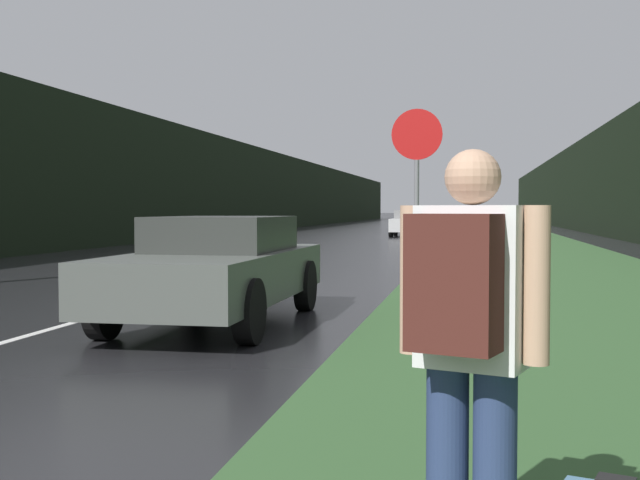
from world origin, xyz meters
The scene contains 10 objects.
grass_verge centered at (6.59, 40.00, 0.01)m, with size 6.00×240.00×0.02m, color #33562D.
lane_stripe_b centered at (0.00, 8.77, 0.00)m, with size 0.12×3.00×0.01m, color silver.
lane_stripe_c centered at (0.00, 15.77, 0.00)m, with size 0.12×3.00×0.01m, color silver.
lane_stripe_d centered at (0.00, 22.77, 0.00)m, with size 0.12×3.00×0.01m, color silver.
treeline_far_side centered at (-9.59, 50.00, 2.72)m, with size 2.00×140.00×5.43m, color black.
treeline_near_side centered at (12.59, 50.00, 2.91)m, with size 2.00×140.00×5.81m, color black.
stop_sign centered at (4.14, 11.36, 1.80)m, with size 0.74×0.07×2.88m.
hitchhiker_with_backpack centered at (4.91, 2.69, 0.95)m, with size 0.55×0.49×1.65m.
car_passing_near centered at (1.80, 9.33, 0.70)m, with size 1.85×4.68×1.34m.
car_passing_far centered at (1.80, 41.64, 0.70)m, with size 2.02×4.05×1.38m.
Camera 1 is at (4.92, -0.30, 1.43)m, focal length 45.00 mm.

